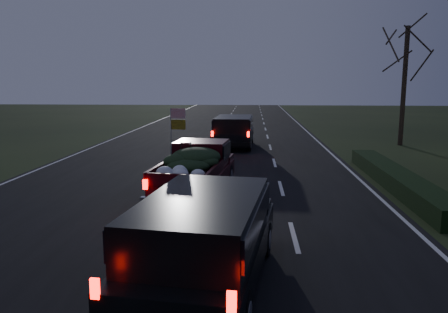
# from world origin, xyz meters

# --- Properties ---
(ground) EXTENTS (120.00, 120.00, 0.00)m
(ground) POSITION_xyz_m (0.00, 0.00, 0.00)
(ground) COLOR black
(ground) RESTS_ON ground
(road_asphalt) EXTENTS (14.00, 120.00, 0.02)m
(road_asphalt) POSITION_xyz_m (0.00, 0.00, 0.01)
(road_asphalt) COLOR black
(road_asphalt) RESTS_ON ground
(hedge_row) EXTENTS (1.00, 10.00, 0.60)m
(hedge_row) POSITION_xyz_m (7.80, 3.00, 0.30)
(hedge_row) COLOR black
(hedge_row) RESTS_ON ground
(bare_tree_far) EXTENTS (3.60, 3.60, 7.00)m
(bare_tree_far) POSITION_xyz_m (11.50, 14.00, 5.23)
(bare_tree_far) COLOR black
(bare_tree_far) RESTS_ON ground
(pickup_truck) EXTENTS (2.41, 5.13, 2.60)m
(pickup_truck) POSITION_xyz_m (0.66, 1.55, 0.97)
(pickup_truck) COLOR #36070F
(pickup_truck) RESTS_ON ground
(lead_suv) EXTENTS (2.30, 5.17, 1.46)m
(lead_suv) POSITION_xyz_m (1.46, 12.45, 1.11)
(lead_suv) COLOR black
(lead_suv) RESTS_ON ground
(rear_suv) EXTENTS (2.71, 5.21, 1.43)m
(rear_suv) POSITION_xyz_m (1.69, -5.30, 1.08)
(rear_suv) COLOR black
(rear_suv) RESTS_ON ground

